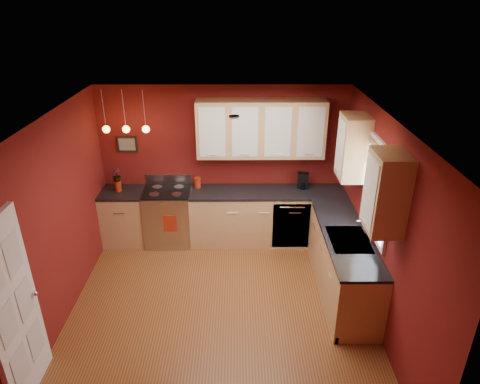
{
  "coord_description": "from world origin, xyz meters",
  "views": [
    {
      "loc": [
        0.24,
        -4.5,
        3.9
      ],
      "look_at": [
        0.27,
        1.0,
        1.3
      ],
      "focal_mm": 32.0,
      "sensor_mm": 36.0,
      "label": 1
    }
  ],
  "objects_px": {
    "red_canister": "(198,183)",
    "soap_pump": "(371,236)",
    "sink": "(349,241)",
    "gas_range": "(169,216)",
    "coffee_maker": "(303,181)"
  },
  "relations": [
    {
      "from": "gas_range",
      "to": "coffee_maker",
      "type": "height_order",
      "value": "coffee_maker"
    },
    {
      "from": "red_canister",
      "to": "coffee_maker",
      "type": "distance_m",
      "value": 1.74
    },
    {
      "from": "gas_range",
      "to": "coffee_maker",
      "type": "xyz_separation_m",
      "value": [
        2.23,
        0.12,
        0.58
      ]
    },
    {
      "from": "red_canister",
      "to": "soap_pump",
      "type": "height_order",
      "value": "soap_pump"
    },
    {
      "from": "red_canister",
      "to": "soap_pump",
      "type": "relative_size",
      "value": 0.8
    },
    {
      "from": "red_canister",
      "to": "coffee_maker",
      "type": "height_order",
      "value": "coffee_maker"
    },
    {
      "from": "gas_range",
      "to": "sink",
      "type": "height_order",
      "value": "sink"
    },
    {
      "from": "red_canister",
      "to": "soap_pump",
      "type": "distance_m",
      "value": 2.95
    },
    {
      "from": "red_canister",
      "to": "sink",
      "type": "bearing_deg",
      "value": -37.69
    },
    {
      "from": "sink",
      "to": "soap_pump",
      "type": "height_order",
      "value": "sink"
    },
    {
      "from": "sink",
      "to": "red_canister",
      "type": "height_order",
      "value": "sink"
    },
    {
      "from": "gas_range",
      "to": "sink",
      "type": "bearing_deg",
      "value": -29.78
    },
    {
      "from": "coffee_maker",
      "to": "soap_pump",
      "type": "distance_m",
      "value": 1.84
    },
    {
      "from": "sink",
      "to": "soap_pump",
      "type": "bearing_deg",
      "value": -23.8
    },
    {
      "from": "gas_range",
      "to": "sink",
      "type": "xyz_separation_m",
      "value": [
        2.62,
        -1.5,
        0.43
      ]
    }
  ]
}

